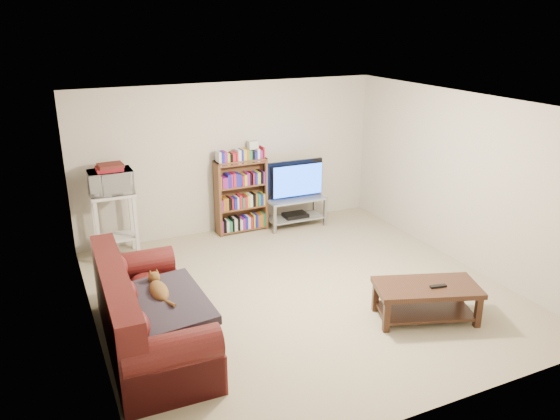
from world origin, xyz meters
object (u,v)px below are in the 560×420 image
tv_stand (295,207)px  bookshelf (241,195)px  coffee_table (426,295)px  sofa (144,320)px

tv_stand → bookshelf: bookshelf is taller
tv_stand → bookshelf: size_ratio=0.82×
tv_stand → bookshelf: bearing=170.7°
coffee_table → sofa: bearing=-174.6°
sofa → tv_stand: size_ratio=2.22×
sofa → tv_stand: bearing=41.7°
coffee_table → tv_stand: tv_stand is taller
tv_stand → bookshelf: (-0.90, 0.16, 0.29)m
coffee_table → tv_stand: (-0.04, 3.34, 0.04)m
bookshelf → tv_stand: bearing=-11.4°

